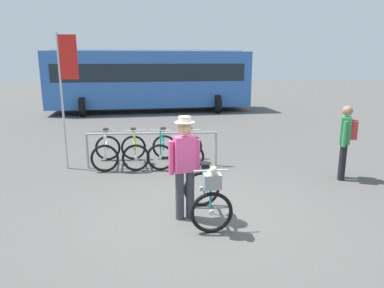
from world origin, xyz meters
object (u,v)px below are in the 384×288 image
Objects in this scene: racked_bike_orange at (190,150)px; banner_flag at (66,76)px; bus_distant at (150,77)px; racked_bike_lime at (135,151)px; featured_bicycle at (208,194)px; racked_bike_teal at (163,150)px; racked_bike_white at (106,151)px; person_with_featured_bike at (185,164)px; pedestrian_with_backpack at (346,138)px.

banner_flag is at bearing 179.54° from racked_bike_orange.
bus_distant is 10.01m from banner_flag.
featured_bicycle reaches higher than racked_bike_lime.
racked_bike_teal is at bearing 99.55° from featured_bicycle.
racked_bike_white is 0.99× the size of racked_bike_orange.
person_with_featured_bike is 1.05× the size of pedestrian_with_backpack.
racked_bike_white is 1.00× the size of racked_bike_lime.
featured_bicycle is at bearing -86.92° from bus_distant.
racked_bike_lime is 1.40m from racked_bike_orange.
racked_bike_lime is 0.66× the size of person_with_featured_bike.
racked_bike_white is 2.10m from racked_bike_orange.
racked_bike_orange is 3.63m from pedestrian_with_backpack.
racked_bike_white is at bearing 176.36° from racked_bike_teal.
racked_bike_teal is 0.38× the size of banner_flag.
bus_distant is (-0.71, 13.11, 1.25)m from featured_bicycle.
bus_distant is (0.56, 9.71, 1.37)m from racked_bike_lime.
racked_bike_teal is at bearing 0.56° from banner_flag.
banner_flag reaches higher than pedestrian_with_backpack.
racked_bike_white is 0.36× the size of banner_flag.
racked_bike_teal is at bearing 93.88° from person_with_featured_bike.
pedestrian_with_backpack is (3.21, -1.59, 0.57)m from racked_bike_orange.
banner_flag is at bearing -101.86° from bus_distant.
racked_bike_teal is at bearing 176.36° from racked_bike_orange.
bus_distant reaches higher than racked_bike_lime.
racked_bike_orange is at bearing -85.10° from bus_distant.
racked_bike_teal is 3.40m from featured_bicycle.
racked_bike_teal is at bearing -89.16° from bus_distant.
racked_bike_lime is at bearing -93.27° from bus_distant.
racked_bike_teal is 0.74× the size of pedestrian_with_backpack.
racked_bike_lime is 0.70m from racked_bike_teal.
pedestrian_with_backpack reaches higher than racked_bike_teal.
banner_flag reaches higher than bus_distant.
person_with_featured_bike is at bearing -88.41° from bus_distant.
person_with_featured_bike is (0.91, -3.22, 0.58)m from racked_bike_lime.
bus_distant is at bearing 86.73° from racked_bike_lime.
bus_distant is at bearing 90.84° from racked_bike_teal.
racked_bike_orange is 0.95× the size of featured_bicycle.
racked_bike_teal is (0.70, -0.04, 0.00)m from racked_bike_lime.
banner_flag is (-0.80, -0.11, 1.86)m from racked_bike_white.
featured_bicycle is at bearing -69.62° from racked_bike_lime.
racked_bike_lime is 4.94m from pedestrian_with_backpack.
racked_bike_teal and racked_bike_orange have the same top height.
racked_bike_lime is 3.40m from person_with_featured_bike.
pedestrian_with_backpack reaches higher than racked_bike_lime.
banner_flag reaches higher than racked_bike_teal.
bus_distant is (-0.84, 9.80, 1.37)m from racked_bike_orange.
racked_bike_lime is at bearing 110.38° from featured_bicycle.
banner_flag is (-1.50, -0.07, 1.86)m from racked_bike_lime.
racked_bike_white is at bearing 116.30° from person_with_featured_bike.
racked_bike_lime is 2.39m from banner_flag.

